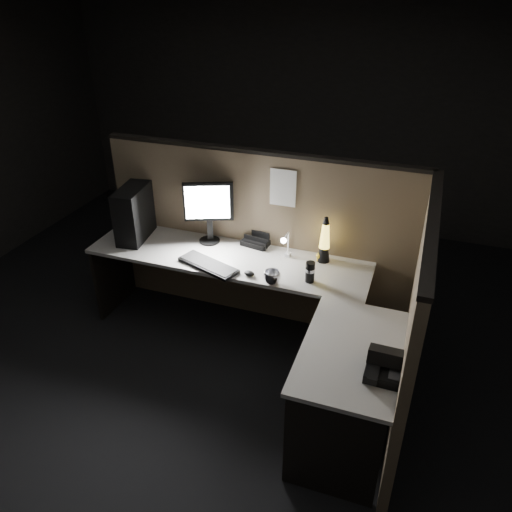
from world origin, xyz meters
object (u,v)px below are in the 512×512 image
(pc_tower, at_px, (134,214))
(desk_phone, at_px, (389,366))
(lava_lamp, at_px, (324,243))
(keyboard, at_px, (208,265))
(monitor, at_px, (209,207))

(pc_tower, xyz_separation_m, desk_phone, (2.24, -0.99, -0.17))
(pc_tower, bearing_deg, lava_lamp, -3.01)
(keyboard, distance_m, lava_lamp, 0.92)
(monitor, height_order, lava_lamp, monitor)
(desk_phone, bearing_deg, pc_tower, 157.07)
(monitor, relative_size, desk_phone, 1.89)
(pc_tower, distance_m, keyboard, 0.85)
(lava_lamp, bearing_deg, keyboard, -154.75)
(pc_tower, xyz_separation_m, keyboard, (0.78, -0.24, -0.21))
(keyboard, xyz_separation_m, desk_phone, (1.46, -0.75, 0.05))
(lava_lamp, distance_m, desk_phone, 1.31)
(keyboard, xyz_separation_m, lava_lamp, (0.82, 0.39, 0.15))
(monitor, xyz_separation_m, lava_lamp, (0.98, -0.01, -0.16))
(lava_lamp, bearing_deg, pc_tower, -174.80)
(monitor, relative_size, lava_lamp, 1.39)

